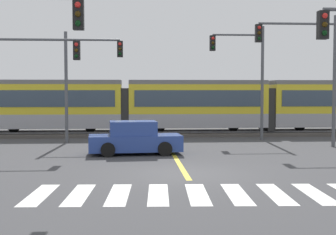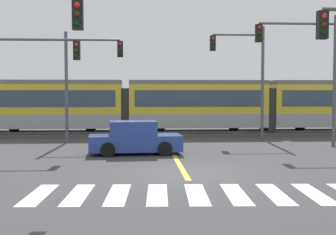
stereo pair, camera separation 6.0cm
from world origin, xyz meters
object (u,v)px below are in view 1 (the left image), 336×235
Objects in this scene: traffic_light_near_left at (2,52)px; traffic_light_far_right at (246,67)px; sedan_crossing at (135,139)px; traffic_light_mid_right at (309,60)px; light_rail_tram at (197,104)px; traffic_light_far_left at (85,70)px; traffic_light_mid_left at (23,71)px.

traffic_light_far_right is at bearing 51.36° from traffic_light_near_left.
traffic_light_mid_right is at bearing 13.11° from sedan_crossing.
sedan_crossing is (-4.11, -9.49, -1.35)m from light_rail_tram.
traffic_light_far_left is at bearing 84.61° from traffic_light_near_left.
traffic_light_far_left is at bearing -173.94° from traffic_light_far_right.
light_rail_tram is 12.66m from traffic_light_mid_left.
traffic_light_far_left reaches higher than sedan_crossing.
traffic_light_mid_left is 0.84× the size of traffic_light_mid_right.
sedan_crossing is 9.90m from traffic_light_mid_right.
traffic_light_far_left reaches higher than light_rail_tram.
light_rail_tram is 4.16× the size of traffic_light_far_right.
traffic_light_far_right reaches higher than light_rail_tram.
light_rail_tram is at bearing 33.00° from traffic_light_far_left.
traffic_light_near_left reaches higher than sedan_crossing.
traffic_light_far_left reaches higher than traffic_light_near_left.
traffic_light_mid_left reaches higher than sedan_crossing.
traffic_light_mid_right is 12.05m from traffic_light_far_left.
traffic_light_far_left reaches higher than traffic_light_mid_left.
sedan_crossing is at bearing -166.89° from traffic_light_mid_right.
traffic_light_far_left is (-9.34, -0.99, -0.30)m from traffic_light_far_right.
traffic_light_far_left is (-2.77, 5.02, 3.34)m from sedan_crossing.
light_rail_tram is at bearing 41.81° from traffic_light_mid_left.
traffic_light_mid_left is (-5.24, 1.13, 3.13)m from sedan_crossing.
traffic_light_mid_right reaches higher than traffic_light_near_left.
traffic_light_mid_right is 15.77m from traffic_light_near_left.
traffic_light_mid_left is (-9.35, -8.36, 1.78)m from light_rail_tram.
traffic_light_far_right reaches higher than traffic_light_near_left.
sedan_crossing is 6.21m from traffic_light_mid_left.
light_rail_tram is 18.52m from traffic_light_near_left.
traffic_light_mid_right reaches higher than traffic_light_mid_left.
sedan_crossing is at bearing -113.40° from light_rail_tram.
light_rail_tram is 8.43m from traffic_light_far_left.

